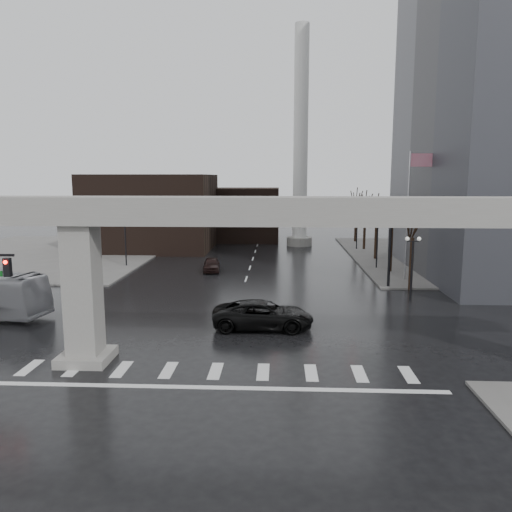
{
  "coord_description": "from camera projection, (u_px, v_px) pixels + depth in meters",
  "views": [
    {
      "loc": [
        3.17,
        -24.78,
        9.67
      ],
      "look_at": [
        1.62,
        7.77,
        4.5
      ],
      "focal_mm": 35.0,
      "sensor_mm": 36.0,
      "label": 1
    }
  ],
  "objects": [
    {
      "name": "sidewalk_ne",
      "position": [
        468.0,
        257.0,
        60.39
      ],
      "size": [
        28.0,
        36.0,
        0.15
      ],
      "primitive_type": "cube",
      "color": "#64615F",
      "rests_on": "ground"
    },
    {
      "name": "tree_right_2",
      "position": [
        376.0,
        235.0,
        58.53
      ],
      "size": [
        1.1,
        1.63,
        7.85
      ],
      "color": "black",
      "rests_on": "ground"
    },
    {
      "name": "far_car",
      "position": [
        211.0,
        265.0,
        51.62
      ],
      "size": [
        2.11,
        4.29,
        1.41
      ],
      "primitive_type": "imported",
      "rotation": [
        0.0,
        0.0,
        0.11
      ],
      "color": "black",
      "rests_on": "ground"
    },
    {
      "name": "sidewalk_nw",
      "position": [
        48.0,
        254.0,
        62.83
      ],
      "size": [
        28.0,
        36.0,
        0.15
      ],
      "primitive_type": "cube",
      "color": "#64615F",
      "rests_on": "ground"
    },
    {
      "name": "tree_right_4",
      "position": [
        356.0,
        222.0,
        74.29
      ],
      "size": [
        1.12,
        1.69,
        8.19
      ],
      "color": "black",
      "rests_on": "ground"
    },
    {
      "name": "lamp_left_0",
      "position": [
        72.0,
        255.0,
        40.01
      ],
      "size": [
        1.22,
        0.32,
        5.11
      ],
      "color": "black",
      "rests_on": "ground"
    },
    {
      "name": "lamp_left_1",
      "position": [
        125.0,
        235.0,
        53.82
      ],
      "size": [
        1.22,
        0.32,
        5.11
      ],
      "color": "black",
      "rests_on": "ground"
    },
    {
      "name": "building_far_mid",
      "position": [
        246.0,
        214.0,
        76.87
      ],
      "size": [
        10.0,
        10.0,
        8.0
      ],
      "primitive_type": "cube",
      "color": "black",
      "rests_on": "ground"
    },
    {
      "name": "pickup_truck",
      "position": [
        263.0,
        315.0,
        32.08
      ],
      "size": [
        6.47,
        2.99,
        1.8
      ],
      "primitive_type": "imported",
      "rotation": [
        0.0,
        0.0,
        1.57
      ],
      "color": "black",
      "rests_on": "ground"
    },
    {
      "name": "lamp_right_2",
      "position": [
        357.0,
        224.0,
        66.36
      ],
      "size": [
        1.22,
        0.32,
        5.11
      ],
      "color": "black",
      "rests_on": "ground"
    },
    {
      "name": "tree_right_0",
      "position": [
        412.0,
        258.0,
        42.76
      ],
      "size": [
        1.09,
        1.58,
        7.5
      ],
      "color": "black",
      "rests_on": "ground"
    },
    {
      "name": "elevated_guideway",
      "position": [
        241.0,
        233.0,
        24.97
      ],
      "size": [
        48.0,
        2.6,
        8.7
      ],
      "color": "gray",
      "rests_on": "ground"
    },
    {
      "name": "lamp_left_2",
      "position": [
        157.0,
        223.0,
        67.63
      ],
      "size": [
        1.22,
        0.32,
        5.11
      ],
      "color": "black",
      "rests_on": "ground"
    },
    {
      "name": "tree_right_1",
      "position": [
        391.0,
        245.0,
        50.64
      ],
      "size": [
        1.09,
        1.61,
        7.67
      ],
      "color": "black",
      "rests_on": "ground"
    },
    {
      "name": "ground",
      "position": [
        218.0,
        364.0,
        26.1
      ],
      "size": [
        160.0,
        160.0,
        0.0
      ],
      "primitive_type": "plane",
      "color": "black",
      "rests_on": "ground"
    },
    {
      "name": "signal_mast_arm",
      "position": [
        347.0,
        222.0,
        43.32
      ],
      "size": [
        12.12,
        0.43,
        8.0
      ],
      "color": "black",
      "rests_on": "ground"
    },
    {
      "name": "lamp_right_0",
      "position": [
        412.0,
        258.0,
        38.74
      ],
      "size": [
        1.22,
        0.32,
        5.11
      ],
      "color": "black",
      "rests_on": "ground"
    },
    {
      "name": "building_far_left",
      "position": [
        153.0,
        212.0,
        67.41
      ],
      "size": [
        16.0,
        14.0,
        10.0
      ],
      "primitive_type": "cube",
      "color": "black",
      "rests_on": "ground"
    },
    {
      "name": "smokestack",
      "position": [
        301.0,
        150.0,
        69.11
      ],
      "size": [
        3.6,
        3.6,
        30.0
      ],
      "color": "silver",
      "rests_on": "ground"
    },
    {
      "name": "tree_right_3",
      "position": [
        365.0,
        228.0,
        66.41
      ],
      "size": [
        1.11,
        1.66,
        8.02
      ],
      "color": "black",
      "rests_on": "ground"
    },
    {
      "name": "lamp_right_1",
      "position": [
        377.0,
        236.0,
        52.55
      ],
      "size": [
        1.22,
        0.32,
        5.11
      ],
      "color": "black",
      "rests_on": "ground"
    },
    {
      "name": "flagpole_assembly",
      "position": [
        411.0,
        201.0,
        45.91
      ],
      "size": [
        2.06,
        0.12,
        12.0
      ],
      "color": "silver",
      "rests_on": "ground"
    }
  ]
}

